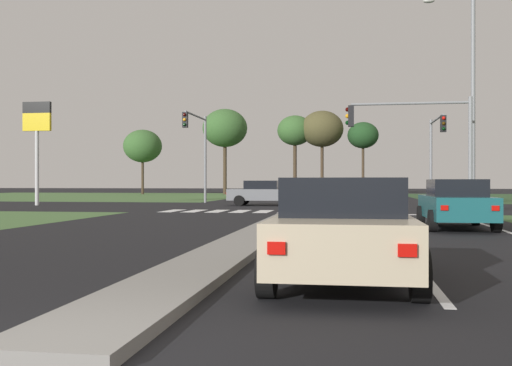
{
  "coord_description": "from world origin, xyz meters",
  "views": [
    {
      "loc": [
        2.38,
        -4.29,
        1.44
      ],
      "look_at": [
        -4.18,
        37.59,
        1.37
      ],
      "focal_mm": 42.38,
      "sensor_mm": 36.0,
      "label": 1
    }
  ],
  "objects_px": {
    "street_lamp_second": "(469,88)",
    "treeline_second": "(225,128)",
    "traffic_signal_far_right": "(435,143)",
    "fuel_price_totem": "(37,130)",
    "car_grey_second": "(264,193)",
    "treeline_near": "(143,146)",
    "treeline_fourth": "(322,129)",
    "treeline_fifth": "(363,136)",
    "traffic_signal_far_left": "(198,141)",
    "pedestrian_at_median": "(318,186)",
    "traffic_signal_near_right": "(421,132)",
    "car_beige_fourth": "(343,228)",
    "treeline_third": "(295,131)",
    "car_teal_near": "(456,203)",
    "car_blue_third": "(303,188)"
  },
  "relations": [
    {
      "from": "street_lamp_second",
      "to": "treeline_second",
      "type": "distance_m",
      "value": 44.09
    },
    {
      "from": "traffic_signal_far_right",
      "to": "fuel_price_totem",
      "type": "bearing_deg",
      "value": -170.7
    },
    {
      "from": "car_grey_second",
      "to": "treeline_near",
      "type": "bearing_deg",
      "value": -149.12
    },
    {
      "from": "treeline_fourth",
      "to": "treeline_fifth",
      "type": "bearing_deg",
      "value": -3.45
    },
    {
      "from": "traffic_signal_far_left",
      "to": "treeline_fifth",
      "type": "relative_size",
      "value": 0.72
    },
    {
      "from": "traffic_signal_far_left",
      "to": "pedestrian_at_median",
      "type": "bearing_deg",
      "value": 33.18
    },
    {
      "from": "car_grey_second",
      "to": "street_lamp_second",
      "type": "xyz_separation_m",
      "value": [
        10.79,
        -6.93,
        5.09
      ]
    },
    {
      "from": "traffic_signal_far_right",
      "to": "traffic_signal_near_right",
      "type": "xyz_separation_m",
      "value": [
        -2.12,
        -11.09,
        -0.22
      ]
    },
    {
      "from": "car_beige_fourth",
      "to": "treeline_near",
      "type": "xyz_separation_m",
      "value": [
        -24.29,
        59.83,
        4.93
      ]
    },
    {
      "from": "car_beige_fourth",
      "to": "treeline_fourth",
      "type": "height_order",
      "value": "treeline_fourth"
    },
    {
      "from": "treeline_third",
      "to": "treeline_near",
      "type": "bearing_deg",
      "value": -172.17
    },
    {
      "from": "car_teal_near",
      "to": "traffic_signal_near_right",
      "type": "bearing_deg",
      "value": 90.86
    },
    {
      "from": "treeline_fourth",
      "to": "car_teal_near",
      "type": "bearing_deg",
      "value": -82.78
    },
    {
      "from": "car_grey_second",
      "to": "traffic_signal_far_left",
      "type": "bearing_deg",
      "value": -115.87
    },
    {
      "from": "car_grey_second",
      "to": "car_blue_third",
      "type": "relative_size",
      "value": 1.05
    },
    {
      "from": "car_grey_second",
      "to": "car_blue_third",
      "type": "distance_m",
      "value": 24.61
    },
    {
      "from": "fuel_price_totem",
      "to": "treeline_second",
      "type": "height_order",
      "value": "treeline_second"
    },
    {
      "from": "pedestrian_at_median",
      "to": "car_grey_second",
      "type": "bearing_deg",
      "value": -14.89
    },
    {
      "from": "treeline_near",
      "to": "treeline_second",
      "type": "height_order",
      "value": "treeline_second"
    },
    {
      "from": "fuel_price_totem",
      "to": "treeline_fourth",
      "type": "xyz_separation_m",
      "value": [
        15.9,
        36.06,
        2.94
      ]
    },
    {
      "from": "car_beige_fourth",
      "to": "treeline_fifth",
      "type": "distance_m",
      "value": 62.04
    },
    {
      "from": "treeline_fourth",
      "to": "car_grey_second",
      "type": "bearing_deg",
      "value": -93.3
    },
    {
      "from": "car_beige_fourth",
      "to": "traffic_signal_far_left",
      "type": "distance_m",
      "value": 31.87
    },
    {
      "from": "treeline_second",
      "to": "treeline_third",
      "type": "distance_m",
      "value": 8.28
    },
    {
      "from": "car_teal_near",
      "to": "treeline_second",
      "type": "distance_m",
      "value": 53.02
    },
    {
      "from": "car_beige_fourth",
      "to": "traffic_signal_near_right",
      "type": "height_order",
      "value": "traffic_signal_near_right"
    },
    {
      "from": "fuel_price_totem",
      "to": "treeline_second",
      "type": "relative_size",
      "value": 0.64
    },
    {
      "from": "fuel_price_totem",
      "to": "car_blue_third",
      "type": "bearing_deg",
      "value": 61.43
    },
    {
      "from": "fuel_price_totem",
      "to": "treeline_fifth",
      "type": "xyz_separation_m",
      "value": [
        20.61,
        35.77,
        2.1
      ]
    },
    {
      "from": "traffic_signal_far_left",
      "to": "street_lamp_second",
      "type": "distance_m",
      "value": 18.13
    },
    {
      "from": "pedestrian_at_median",
      "to": "treeline_fourth",
      "type": "relative_size",
      "value": 0.17
    },
    {
      "from": "traffic_signal_near_right",
      "to": "car_beige_fourth",
      "type": "bearing_deg",
      "value": -99.64
    },
    {
      "from": "car_teal_near",
      "to": "treeline_fourth",
      "type": "bearing_deg",
      "value": 97.22
    },
    {
      "from": "car_beige_fourth",
      "to": "treeline_third",
      "type": "relative_size",
      "value": 0.49
    },
    {
      "from": "treeline_third",
      "to": "treeline_second",
      "type": "bearing_deg",
      "value": -164.82
    },
    {
      "from": "traffic_signal_far_right",
      "to": "treeline_third",
      "type": "height_order",
      "value": "treeline_third"
    },
    {
      "from": "traffic_signal_far_right",
      "to": "treeline_near",
      "type": "bearing_deg",
      "value": 134.75
    },
    {
      "from": "car_blue_third",
      "to": "traffic_signal_far_left",
      "type": "xyz_separation_m",
      "value": [
        -5.21,
        -22.31,
        3.37
      ]
    },
    {
      "from": "treeline_third",
      "to": "treeline_fifth",
      "type": "height_order",
      "value": "treeline_third"
    },
    {
      "from": "car_blue_third",
      "to": "car_grey_second",
      "type": "bearing_deg",
      "value": 88.87
    },
    {
      "from": "car_teal_near",
      "to": "treeline_third",
      "type": "xyz_separation_m",
      "value": [
        -9.71,
        51.66,
        6.68
      ]
    },
    {
      "from": "street_lamp_second",
      "to": "fuel_price_totem",
      "type": "xyz_separation_m",
      "value": [
        -24.71,
        5.07,
        -1.18
      ]
    },
    {
      "from": "treeline_third",
      "to": "traffic_signal_far_right",
      "type": "bearing_deg",
      "value": -70.1
    },
    {
      "from": "traffic_signal_near_right",
      "to": "car_teal_near",
      "type": "bearing_deg",
      "value": -89.14
    },
    {
      "from": "street_lamp_second",
      "to": "pedestrian_at_median",
      "type": "relative_size",
      "value": 6.46
    },
    {
      "from": "pedestrian_at_median",
      "to": "treeline_third",
      "type": "relative_size",
      "value": 0.18
    },
    {
      "from": "street_lamp_second",
      "to": "traffic_signal_far_right",
      "type": "bearing_deg",
      "value": 91.98
    },
    {
      "from": "fuel_price_totem",
      "to": "treeline_fourth",
      "type": "distance_m",
      "value": 39.52
    },
    {
      "from": "traffic_signal_near_right",
      "to": "treeline_fifth",
      "type": "height_order",
      "value": "treeline_fifth"
    },
    {
      "from": "car_grey_second",
      "to": "car_blue_third",
      "type": "height_order",
      "value": "car_blue_third"
    }
  ]
}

